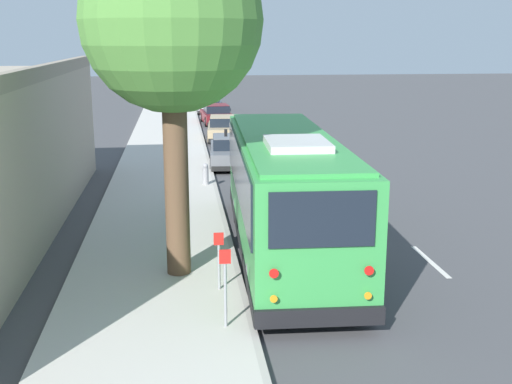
{
  "coord_description": "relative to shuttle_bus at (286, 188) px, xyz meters",
  "views": [
    {
      "loc": [
        -16.33,
        3.14,
        5.59
      ],
      "look_at": [
        1.21,
        1.0,
        1.3
      ],
      "focal_mm": 45.0,
      "sensor_mm": 36.0,
      "label": 1
    }
  ],
  "objects": [
    {
      "name": "fire_hydrant",
      "position": [
        7.71,
        1.77,
        -1.22
      ],
      "size": [
        0.22,
        0.22,
        0.81
      ],
      "color": "#99999E",
      "rests_on": "sidewalk_slab"
    },
    {
      "name": "parked_sedan_gray",
      "position": [
        12.08,
        0.48,
        -1.15
      ],
      "size": [
        4.43,
        1.96,
        1.33
      ],
      "rotation": [
        0.0,
        0.0,
        -0.06
      ],
      "color": "slate",
      "rests_on": "ground"
    },
    {
      "name": "shuttle_bus",
      "position": [
        0.0,
        0.0,
        0.0
      ],
      "size": [
        10.4,
        2.89,
        3.31
      ],
      "rotation": [
        0.0,
        0.0,
        -0.04
      ],
      "color": "green",
      "rests_on": "ground"
    },
    {
      "name": "parked_sedan_silver",
      "position": [
        33.05,
        0.32,
        -1.19
      ],
      "size": [
        4.67,
        2.1,
        1.26
      ],
      "rotation": [
        0.0,
        0.0,
        -0.09
      ],
      "color": "#A8AAAF",
      "rests_on": "ground"
    },
    {
      "name": "ground_plane",
      "position": [
        0.34,
        -0.4,
        -1.77
      ],
      "size": [
        160.0,
        160.0,
        0.0
      ],
      "primitive_type": "plane",
      "color": "#474749"
    },
    {
      "name": "lane_stripe_ahead",
      "position": [
        4.86,
        -3.56,
        -1.77
      ],
      "size": [
        2.4,
        0.14,
        0.01
      ],
      "primitive_type": "cube",
      "color": "silver",
      "rests_on": "ground"
    },
    {
      "name": "sign_post_far",
      "position": [
        -2.69,
        1.94,
        -0.95
      ],
      "size": [
        0.06,
        0.22,
        1.3
      ],
      "color": "gray",
      "rests_on": "sidewalk_slab"
    },
    {
      "name": "curb_strip",
      "position": [
        0.34,
        1.42,
        -1.7
      ],
      "size": [
        80.0,
        0.14,
        0.15
      ],
      "primitive_type": "cube",
      "color": "#AAA69D",
      "rests_on": "ground"
    },
    {
      "name": "street_tree",
      "position": [
        -1.43,
        2.81,
        4.38
      ],
      "size": [
        4.01,
        4.01,
        8.39
      ],
      "color": "brown",
      "rests_on": "sidewalk_slab"
    },
    {
      "name": "parked_sedan_maroon",
      "position": [
        26.15,
        0.23,
        -1.18
      ],
      "size": [
        4.27,
        2.01,
        1.28
      ],
      "rotation": [
        0.0,
        0.0,
        0.07
      ],
      "color": "maroon",
      "rests_on": "ground"
    },
    {
      "name": "sign_post_near",
      "position": [
        -4.6,
        1.94,
        -0.82
      ],
      "size": [
        0.06,
        0.22,
        1.56
      ],
      "color": "gray",
      "rests_on": "sidewalk_slab"
    },
    {
      "name": "sidewalk_slab",
      "position": [
        0.34,
        3.45,
        -1.7
      ],
      "size": [
        80.0,
        3.92,
        0.15
      ],
      "primitive_type": "cube",
      "color": "beige",
      "rests_on": "ground"
    },
    {
      "name": "parked_sedan_tan",
      "position": [
        19.4,
        0.27,
        -1.16
      ],
      "size": [
        4.26,
        1.92,
        1.32
      ],
      "rotation": [
        0.0,
        0.0,
        -0.07
      ],
      "color": "tan",
      "rests_on": "ground"
    },
    {
      "name": "lane_stripe_mid",
      "position": [
        -1.14,
        -3.56,
        -1.77
      ],
      "size": [
        2.4,
        0.14,
        0.01
      ],
      "primitive_type": "cube",
      "color": "silver",
      "rests_on": "ground"
    }
  ]
}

